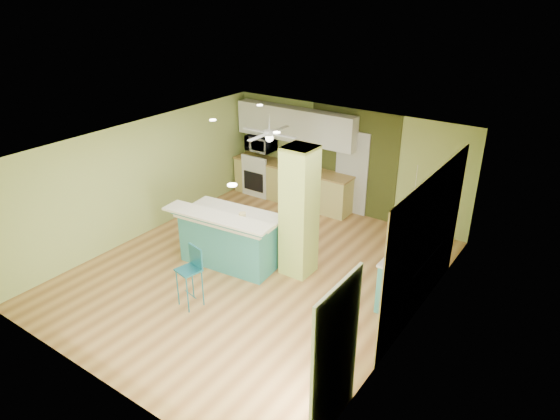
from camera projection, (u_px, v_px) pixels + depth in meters
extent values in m
cube|color=#A26938|center=(256.00, 272.00, 9.57)|extent=(6.00, 7.00, 0.01)
cube|color=white|center=(252.00, 147.00, 8.51)|extent=(6.00, 7.00, 0.01)
cube|color=#AEC268|center=(345.00, 161.00, 11.65)|extent=(6.00, 0.01, 2.50)
cube|color=#AEC268|center=(89.00, 308.00, 6.43)|extent=(6.00, 0.01, 2.50)
cube|color=#AEC268|center=(142.00, 179.00, 10.60)|extent=(0.01, 7.00, 2.50)
cube|color=#AEC268|center=(413.00, 262.00, 7.49)|extent=(0.01, 7.00, 2.50)
cube|color=#9C8059|center=(426.00, 246.00, 7.94)|extent=(0.02, 3.40, 2.50)
cube|color=#40471C|center=(353.00, 162.00, 11.53)|extent=(2.20, 0.02, 2.50)
cube|color=silver|center=(352.00, 173.00, 11.62)|extent=(0.82, 0.05, 2.00)
cube|color=silver|center=(335.00, 358.00, 5.88)|extent=(0.04, 1.08, 2.10)
cube|color=#B8CD5F|center=(299.00, 212.00, 9.08)|extent=(0.55, 0.55, 2.50)
cube|color=#D3C66E|center=(292.00, 184.00, 12.43)|extent=(3.20, 0.60, 0.90)
cube|color=olive|center=(292.00, 167.00, 12.24)|extent=(3.25, 0.63, 0.04)
cube|color=white|center=(261.00, 177.00, 12.93)|extent=(0.76, 0.64, 0.90)
cube|color=black|center=(253.00, 182.00, 12.69)|extent=(0.59, 0.02, 0.50)
cube|color=white|center=(254.00, 160.00, 12.48)|extent=(0.76, 0.06, 0.18)
cube|color=white|center=(295.00, 125.00, 11.89)|extent=(3.20, 0.34, 0.80)
imported|color=white|center=(261.00, 143.00, 12.55)|extent=(0.70, 0.48, 0.39)
cylinder|color=white|center=(269.00, 123.00, 10.66)|extent=(0.03, 0.03, 0.40)
cylinder|color=white|center=(269.00, 133.00, 10.74)|extent=(0.24, 0.24, 0.10)
sphere|color=white|center=(269.00, 138.00, 10.79)|extent=(0.18, 0.18, 0.18)
cylinder|color=white|center=(416.00, 184.00, 7.83)|extent=(0.01, 0.01, 0.62)
sphere|color=white|center=(413.00, 202.00, 7.96)|extent=(0.14, 0.14, 0.14)
cube|color=brown|center=(431.00, 224.00, 7.97)|extent=(0.03, 0.90, 0.70)
cube|color=teal|center=(231.00, 240.00, 9.72)|extent=(1.92, 1.09, 0.97)
cube|color=#EFE9CF|center=(230.00, 216.00, 9.50)|extent=(2.03, 1.21, 0.05)
cube|color=teal|center=(217.00, 220.00, 9.12)|extent=(2.08, 0.35, 0.14)
cube|color=#EFE9CF|center=(216.00, 217.00, 9.09)|extent=(2.25, 0.66, 0.04)
cylinder|color=teal|center=(178.00, 288.00, 8.47)|extent=(0.02, 0.02, 0.68)
cylinder|color=teal|center=(188.00, 295.00, 8.27)|extent=(0.02, 0.02, 0.68)
cylinder|color=teal|center=(193.00, 281.00, 8.66)|extent=(0.02, 0.02, 0.68)
cylinder|color=teal|center=(203.00, 288.00, 8.46)|extent=(0.02, 0.02, 0.68)
cube|color=teal|center=(189.00, 270.00, 8.32)|extent=(0.43, 0.43, 0.03)
cube|color=teal|center=(196.00, 256.00, 8.33)|extent=(0.36, 0.10, 0.38)
cube|color=teal|center=(408.00, 277.00, 8.59)|extent=(0.58, 1.39, 0.90)
cube|color=white|center=(411.00, 253.00, 8.40)|extent=(0.62, 1.45, 0.04)
imported|color=#382417|center=(304.00, 168.00, 11.97)|extent=(0.38, 0.38, 0.08)
cylinder|color=gold|center=(242.00, 218.00, 9.17)|extent=(0.13, 0.13, 0.19)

